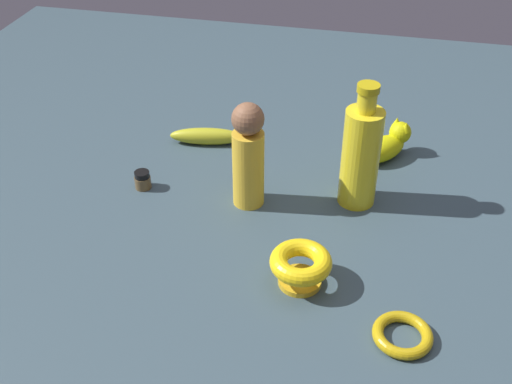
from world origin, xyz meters
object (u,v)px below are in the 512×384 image
Objects in this scene: bangle at (402,335)px; cat_figurine at (387,144)px; person_figure_adult at (248,155)px; bowl at (301,265)px; nail_polish_jar at (143,180)px; banana at (207,136)px; bottle_tall at (361,154)px.

cat_figurine is (-0.52, -0.05, 0.02)m from bangle.
bowl is (0.20, 0.14, -0.07)m from person_figure_adult.
nail_polish_jar and banana have the same top height.
person_figure_adult reaches higher than nail_polish_jar.
nail_polish_jar is 0.15× the size of bottle_tall.
person_figure_adult is 0.21m from bottle_tall.
bottle_tall is 2.44× the size of bowl.
person_figure_adult is at bearing -48.91° from cat_figurine.
bangle is at bearing 5.84° from cat_figurine.
nail_polish_jar is 0.24m from person_figure_adult.
bowl is (-0.09, -0.17, 0.03)m from bangle.
cat_figurine is at bearing 115.08° from nail_polish_jar.
person_figure_adult is 2.34× the size of bangle.
person_figure_adult is 0.26m from banana.
bangle is (0.29, 0.31, -0.10)m from person_figure_adult.
person_figure_adult is 1.30× the size of banana.
bowl reaches higher than banana.
person_figure_adult is at bearing -133.17° from bangle.
banana is (-0.49, -0.45, 0.01)m from bangle.
bowl is at bearing 33.80° from person_figure_adult.
bottle_tall is at bearing 164.50° from bowl.
person_figure_adult is 0.35m from cat_figurine.
cat_figurine is at bearing 131.09° from person_figure_adult.
nail_polish_jar is at bearing -119.69° from bowl.
nail_polish_jar is 0.53m from cat_figurine.
banana is at bearing -137.00° from bangle.
cat_figurine reaches higher than bangle.
bottle_tall is 2.73× the size of bangle.
cat_figurine is at bearing 164.31° from bowl.
bottle_tall is 0.37m from bangle.
bottle_tall reaches higher than banana.
banana is at bearing 157.61° from nail_polish_jar.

